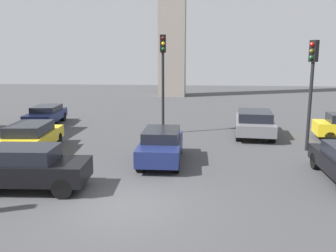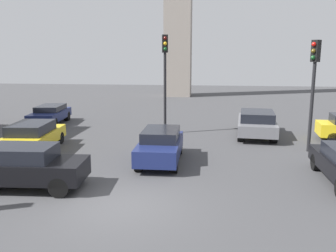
{
  "view_description": "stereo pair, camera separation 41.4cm",
  "coord_description": "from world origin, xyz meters",
  "px_view_note": "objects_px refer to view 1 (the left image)",
  "views": [
    {
      "loc": [
        2.35,
        -10.09,
        4.51
      ],
      "look_at": [
        0.78,
        5.93,
        1.37
      ],
      "focal_mm": 37.97,
      "sensor_mm": 36.0,
      "label": 1
    },
    {
      "loc": [
        2.76,
        -10.04,
        4.51
      ],
      "look_at": [
        0.78,
        5.93,
        1.37
      ],
      "focal_mm": 37.97,
      "sensor_mm": 36.0,
      "label": 2
    }
  ],
  "objects_px": {
    "traffic_light_0": "(163,66)",
    "traffic_light_1": "(312,75)",
    "car_6": "(28,167)",
    "car_2": "(46,114)",
    "car_7": "(254,122)",
    "car_0": "(31,137)",
    "car_3": "(161,145)"
  },
  "relations": [
    {
      "from": "traffic_light_0",
      "to": "traffic_light_1",
      "type": "height_order",
      "value": "traffic_light_0"
    },
    {
      "from": "traffic_light_0",
      "to": "car_6",
      "type": "bearing_deg",
      "value": -33.18
    },
    {
      "from": "traffic_light_1",
      "to": "car_2",
      "type": "distance_m",
      "value": 16.75
    },
    {
      "from": "car_6",
      "to": "car_7",
      "type": "bearing_deg",
      "value": 43.15
    },
    {
      "from": "traffic_light_1",
      "to": "car_0",
      "type": "bearing_deg",
      "value": -36.79
    },
    {
      "from": "car_0",
      "to": "car_6",
      "type": "distance_m",
      "value": 5.33
    },
    {
      "from": "traffic_light_0",
      "to": "traffic_light_1",
      "type": "bearing_deg",
      "value": 54.1
    },
    {
      "from": "car_0",
      "to": "car_3",
      "type": "height_order",
      "value": "car_3"
    },
    {
      "from": "traffic_light_0",
      "to": "car_3",
      "type": "xyz_separation_m",
      "value": [
        0.57,
        -5.79,
        -3.23
      ]
    },
    {
      "from": "car_0",
      "to": "car_2",
      "type": "distance_m",
      "value": 7.2
    },
    {
      "from": "car_2",
      "to": "traffic_light_1",
      "type": "bearing_deg",
      "value": 64.99
    },
    {
      "from": "car_6",
      "to": "car_7",
      "type": "distance_m",
      "value": 13.01
    },
    {
      "from": "traffic_light_1",
      "to": "car_0",
      "type": "height_order",
      "value": "traffic_light_1"
    },
    {
      "from": "traffic_light_0",
      "to": "car_0",
      "type": "xyz_separation_m",
      "value": [
        -5.86,
        -4.72,
        -3.23
      ]
    },
    {
      "from": "car_2",
      "to": "traffic_light_0",
      "type": "bearing_deg",
      "value": 69.34
    },
    {
      "from": "car_3",
      "to": "traffic_light_1",
      "type": "bearing_deg",
      "value": 109.65
    },
    {
      "from": "traffic_light_1",
      "to": "car_6",
      "type": "relative_size",
      "value": 1.31
    },
    {
      "from": "car_0",
      "to": "car_6",
      "type": "bearing_deg",
      "value": -160.13
    },
    {
      "from": "traffic_light_0",
      "to": "car_3",
      "type": "height_order",
      "value": "traffic_light_0"
    },
    {
      "from": "car_3",
      "to": "car_7",
      "type": "relative_size",
      "value": 0.84
    },
    {
      "from": "traffic_light_0",
      "to": "car_0",
      "type": "bearing_deg",
      "value": -63.8
    },
    {
      "from": "car_3",
      "to": "car_6",
      "type": "xyz_separation_m",
      "value": [
        -4.14,
        -3.74,
        0.05
      ]
    },
    {
      "from": "car_2",
      "to": "car_3",
      "type": "relative_size",
      "value": 1.07
    },
    {
      "from": "car_0",
      "to": "car_7",
      "type": "height_order",
      "value": "car_7"
    },
    {
      "from": "traffic_light_1",
      "to": "car_7",
      "type": "relative_size",
      "value": 1.09
    },
    {
      "from": "traffic_light_1",
      "to": "car_6",
      "type": "height_order",
      "value": "traffic_light_1"
    },
    {
      "from": "car_7",
      "to": "car_6",
      "type": "bearing_deg",
      "value": 141.59
    },
    {
      "from": "traffic_light_0",
      "to": "car_2",
      "type": "xyz_separation_m",
      "value": [
        -8.18,
        2.1,
        -3.28
      ]
    },
    {
      "from": "traffic_light_1",
      "to": "car_6",
      "type": "xyz_separation_m",
      "value": [
        -11.01,
        -6.34,
        -2.87
      ]
    },
    {
      "from": "traffic_light_0",
      "to": "car_6",
      "type": "relative_size",
      "value": 1.42
    },
    {
      "from": "traffic_light_0",
      "to": "traffic_light_1",
      "type": "xyz_separation_m",
      "value": [
        7.43,
        -3.2,
        -0.3
      ]
    },
    {
      "from": "car_7",
      "to": "car_2",
      "type": "bearing_deg",
      "value": 85.75
    }
  ]
}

